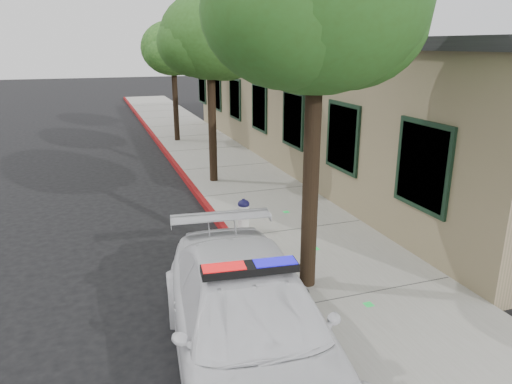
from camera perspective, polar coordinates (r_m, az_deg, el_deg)
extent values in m
plane|color=black|center=(7.67, 3.33, -14.91)|extent=(120.00, 120.00, 0.00)
cube|color=gray|center=(10.67, 5.13, -4.82)|extent=(3.20, 60.00, 0.15)
cube|color=maroon|center=(10.17, -2.85, -5.89)|extent=(0.14, 60.00, 0.16)
cube|color=#958062|center=(17.72, 12.53, 10.21)|extent=(7.00, 20.00, 4.00)
cube|color=black|center=(17.59, 13.00, 17.07)|extent=(7.30, 20.30, 0.24)
cube|color=black|center=(9.26, 19.53, 2.99)|extent=(0.08, 1.48, 1.68)
cube|color=black|center=(11.69, 10.43, 6.54)|extent=(0.08, 1.48, 1.68)
cube|color=black|center=(14.33, 4.50, 8.74)|extent=(0.08, 1.48, 1.68)
cube|color=black|center=(17.09, 0.41, 10.20)|extent=(0.08, 1.48, 1.68)
cube|color=black|center=(19.93, -2.55, 11.21)|extent=(0.08, 1.48, 1.68)
cube|color=black|center=(22.80, -4.79, 11.96)|extent=(0.08, 1.48, 1.68)
cube|color=black|center=(25.70, -6.53, 12.52)|extent=(0.08, 1.48, 1.68)
imported|color=white|center=(6.20, -0.73, -15.65)|extent=(2.54, 5.12, 1.43)
cube|color=black|center=(5.82, -0.76, -9.24)|extent=(1.22, 0.41, 0.10)
cube|color=red|center=(5.76, -3.92, -9.49)|extent=(0.54, 0.30, 0.11)
cube|color=#120BCB|center=(5.88, 2.32, -8.87)|extent=(0.54, 0.30, 0.11)
cylinder|color=silver|center=(10.50, -1.49, -4.52)|extent=(0.31, 0.31, 0.05)
cylinder|color=silver|center=(10.40, -1.50, -3.12)|extent=(0.25, 0.25, 0.49)
cylinder|color=silver|center=(10.31, -1.51, -1.75)|extent=(0.29, 0.29, 0.04)
ellipsoid|color=black|center=(10.29, -1.52, -1.46)|extent=(0.26, 0.26, 0.20)
cylinder|color=black|center=(10.27, -1.52, -0.99)|extent=(0.06, 0.06, 0.05)
cylinder|color=silver|center=(10.39, -2.34, -3.02)|extent=(0.13, 0.13, 0.10)
cylinder|color=silver|center=(10.40, -0.66, -3.00)|extent=(0.13, 0.13, 0.10)
cylinder|color=silver|center=(10.25, -1.49, -3.21)|extent=(0.15, 0.14, 0.13)
cylinder|color=black|center=(7.64, 6.65, 1.28)|extent=(0.27, 0.27, 3.68)
ellipsoid|color=#275119|center=(7.75, 10.96, 19.67)|extent=(2.45, 2.45, 2.09)
ellipsoid|color=#275119|center=(7.01, 4.26, 21.03)|extent=(2.56, 2.56, 2.17)
cylinder|color=black|center=(14.04, -5.32, 8.04)|extent=(0.24, 0.24, 3.36)
ellipsoid|color=#274E18|center=(13.85, -5.62, 18.28)|extent=(2.81, 2.81, 2.39)
ellipsoid|color=#274E18|center=(14.08, -3.90, 17.20)|extent=(2.27, 2.27, 1.93)
ellipsoid|color=#274E18|center=(13.72, -7.27, 17.48)|extent=(2.18, 2.18, 1.85)
cylinder|color=black|center=(20.57, -9.72, 10.39)|extent=(0.23, 0.23, 3.04)
ellipsoid|color=#1B4917|center=(20.43, -10.06, 16.80)|extent=(2.60, 2.60, 2.21)
ellipsoid|color=#1B4917|center=(20.77, -9.10, 16.14)|extent=(2.00, 2.00, 1.70)
ellipsoid|color=#1B4917|center=(20.08, -10.41, 16.28)|extent=(2.08, 2.08, 1.77)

